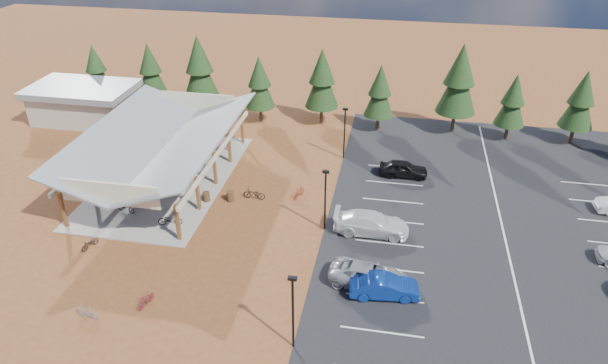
# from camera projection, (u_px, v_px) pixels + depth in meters

# --- Properties ---
(ground) EXTENTS (140.00, 140.00, 0.00)m
(ground) POSITION_uv_depth(u_px,v_px,m) (255.00, 237.00, 40.76)
(ground) COLOR brown
(ground) RESTS_ON ground
(asphalt_lot) EXTENTS (27.00, 44.00, 0.04)m
(asphalt_lot) POSITION_uv_depth(u_px,v_px,m) (505.00, 240.00, 40.37)
(asphalt_lot) COLOR black
(asphalt_lot) RESTS_ON ground
(concrete_pad) EXTENTS (10.60, 18.60, 0.10)m
(concrete_pad) POSITION_uv_depth(u_px,v_px,m) (167.00, 179.00, 48.28)
(concrete_pad) COLOR gray
(concrete_pad) RESTS_ON ground
(bike_pavilion) EXTENTS (11.65, 19.40, 4.97)m
(bike_pavilion) POSITION_uv_depth(u_px,v_px,m) (161.00, 141.00, 46.39)
(bike_pavilion) COLOR #573219
(bike_pavilion) RESTS_ON concrete_pad
(outbuilding) EXTENTS (11.00, 7.00, 3.90)m
(outbuilding) POSITION_uv_depth(u_px,v_px,m) (84.00, 102.00, 58.88)
(outbuilding) COLOR #ADA593
(outbuilding) RESTS_ON ground
(lamp_post_0) EXTENTS (0.50, 0.25, 5.14)m
(lamp_post_0) POSITION_uv_depth(u_px,v_px,m) (293.00, 307.00, 29.97)
(lamp_post_0) COLOR black
(lamp_post_0) RESTS_ON ground
(lamp_post_1) EXTENTS (0.50, 0.25, 5.14)m
(lamp_post_1) POSITION_uv_depth(u_px,v_px,m) (325.00, 196.00, 40.18)
(lamp_post_1) COLOR black
(lamp_post_1) RESTS_ON ground
(lamp_post_2) EXTENTS (0.50, 0.25, 5.14)m
(lamp_post_2) POSITION_uv_depth(u_px,v_px,m) (345.00, 130.00, 50.39)
(lamp_post_2) COLOR black
(lamp_post_2) RESTS_ON ground
(trash_bin_0) EXTENTS (0.60, 0.60, 0.90)m
(trash_bin_0) POSITION_uv_depth(u_px,v_px,m) (206.00, 197.00, 44.88)
(trash_bin_0) COLOR #4B311A
(trash_bin_0) RESTS_ON ground
(trash_bin_1) EXTENTS (0.60, 0.60, 0.90)m
(trash_bin_1) POSITION_uv_depth(u_px,v_px,m) (230.00, 196.00, 45.03)
(trash_bin_1) COLOR #4B311A
(trash_bin_1) RESTS_ON ground
(pine_0) EXTENTS (2.98, 2.98, 6.94)m
(pine_0) POSITION_uv_depth(u_px,v_px,m) (96.00, 68.00, 62.13)
(pine_0) COLOR #382314
(pine_0) RESTS_ON ground
(pine_1) EXTENTS (3.22, 3.22, 7.49)m
(pine_1) POSITION_uv_depth(u_px,v_px,m) (150.00, 69.00, 60.74)
(pine_1) COLOR #382314
(pine_1) RESTS_ON ground
(pine_2) EXTENTS (3.87, 3.87, 9.02)m
(pine_2) POSITION_uv_depth(u_px,v_px,m) (199.00, 67.00, 58.29)
(pine_2) COLOR #382314
(pine_2) RESTS_ON ground
(pine_3) EXTENTS (3.16, 3.16, 7.36)m
(pine_3) POSITION_uv_depth(u_px,v_px,m) (259.00, 82.00, 57.18)
(pine_3) COLOR #382314
(pine_3) RESTS_ON ground
(pine_4) EXTENTS (3.55, 3.55, 8.28)m
(pine_4) POSITION_uv_depth(u_px,v_px,m) (322.00, 79.00, 56.51)
(pine_4) COLOR #382314
(pine_4) RESTS_ON ground
(pine_5) EXTENTS (3.08, 3.08, 7.17)m
(pine_5) POSITION_uv_depth(u_px,v_px,m) (380.00, 91.00, 55.27)
(pine_5) COLOR #382314
(pine_5) RESTS_ON ground
(pine_6) EXTENTS (4.04, 4.04, 9.42)m
(pine_6) POSITION_uv_depth(u_px,v_px,m) (459.00, 79.00, 54.24)
(pine_6) COLOR #382314
(pine_6) RESTS_ON ground
(pine_7) EXTENTS (2.99, 2.99, 6.97)m
(pine_7) POSITION_uv_depth(u_px,v_px,m) (513.00, 100.00, 53.40)
(pine_7) COLOR #382314
(pine_7) RESTS_ON ground
(pine_8) EXTENTS (3.26, 3.26, 7.60)m
(pine_8) POSITION_uv_depth(u_px,v_px,m) (581.00, 100.00, 52.47)
(pine_8) COLOR #382314
(pine_8) RESTS_ON ground
(bike_0) EXTENTS (1.80, 0.98, 0.90)m
(bike_0) POSITION_uv_depth(u_px,v_px,m) (126.00, 207.00, 43.35)
(bike_0) COLOR black
(bike_0) RESTS_ON concrete_pad
(bike_1) EXTENTS (1.64, 0.50, 0.98)m
(bike_1) POSITION_uv_depth(u_px,v_px,m) (139.00, 179.00, 47.14)
(bike_1) COLOR gray
(bike_1) RESTS_ON concrete_pad
(bike_2) EXTENTS (1.77, 1.10, 0.88)m
(bike_2) POSITION_uv_depth(u_px,v_px,m) (166.00, 164.00, 49.72)
(bike_2) COLOR navy
(bike_2) RESTS_ON concrete_pad
(bike_3) EXTENTS (1.61, 0.58, 0.95)m
(bike_3) POSITION_uv_depth(u_px,v_px,m) (164.00, 138.00, 54.43)
(bike_3) COLOR #971209
(bike_3) RESTS_ON concrete_pad
(bike_4) EXTENTS (1.99, 1.05, 0.99)m
(bike_4) POSITION_uv_depth(u_px,v_px,m) (170.00, 219.00, 41.75)
(bike_4) COLOR black
(bike_4) RESTS_ON concrete_pad
(bike_5) EXTENTS (1.79, 0.65, 1.05)m
(bike_5) POSITION_uv_depth(u_px,v_px,m) (186.00, 181.00, 46.87)
(bike_5) COLOR gray
(bike_5) RESTS_ON concrete_pad
(bike_6) EXTENTS (1.67, 0.87, 0.83)m
(bike_6) POSITION_uv_depth(u_px,v_px,m) (201.00, 165.00, 49.52)
(bike_6) COLOR navy
(bike_6) RESTS_ON concrete_pad
(bike_7) EXTENTS (1.80, 1.05, 1.04)m
(bike_7) POSITION_uv_depth(u_px,v_px,m) (221.00, 145.00, 52.96)
(bike_7) COLOR #9E1938
(bike_7) RESTS_ON concrete_pad
(bike_8) EXTENTS (0.98, 1.62, 0.80)m
(bike_8) POSITION_uv_depth(u_px,v_px,m) (90.00, 243.00, 39.42)
(bike_8) COLOR black
(bike_8) RESTS_ON ground
(bike_11) EXTENTS (0.79, 1.56, 0.90)m
(bike_11) POSITION_uv_depth(u_px,v_px,m) (146.00, 300.00, 34.16)
(bike_11) COLOR maroon
(bike_11) RESTS_ON ground
(bike_13) EXTENTS (1.64, 0.67, 0.95)m
(bike_13) POSITION_uv_depth(u_px,v_px,m) (87.00, 313.00, 33.15)
(bike_13) COLOR gray
(bike_13) RESTS_ON ground
(bike_15) EXTENTS (0.97, 1.65, 0.96)m
(bike_15) POSITION_uv_depth(u_px,v_px,m) (299.00, 192.00, 45.45)
(bike_15) COLOR maroon
(bike_15) RESTS_ON ground
(bike_16) EXTENTS (1.89, 0.71, 0.98)m
(bike_16) POSITION_uv_depth(u_px,v_px,m) (254.00, 194.00, 45.24)
(bike_16) COLOR black
(bike_16) RESTS_ON ground
(car_1) EXTENTS (4.65, 2.12, 1.48)m
(car_1) POSITION_uv_depth(u_px,v_px,m) (384.00, 287.00, 34.76)
(car_1) COLOR navy
(car_1) RESTS_ON asphalt_lot
(car_2) EXTENTS (5.53, 3.13, 1.46)m
(car_2) POSITION_uv_depth(u_px,v_px,m) (369.00, 276.00, 35.71)
(car_2) COLOR gray
(car_2) RESTS_ON asphalt_lot
(car_3) EXTENTS (5.69, 2.36, 1.65)m
(car_3) POSITION_uv_depth(u_px,v_px,m) (371.00, 223.00, 40.83)
(car_3) COLOR silver
(car_3) RESTS_ON asphalt_lot
(car_4) EXTENTS (4.30, 1.78, 1.46)m
(car_4) POSITION_uv_depth(u_px,v_px,m) (403.00, 169.00, 48.46)
(car_4) COLOR black
(car_4) RESTS_ON asphalt_lot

